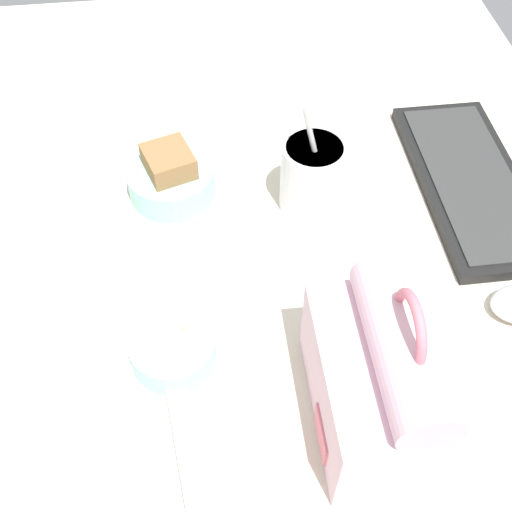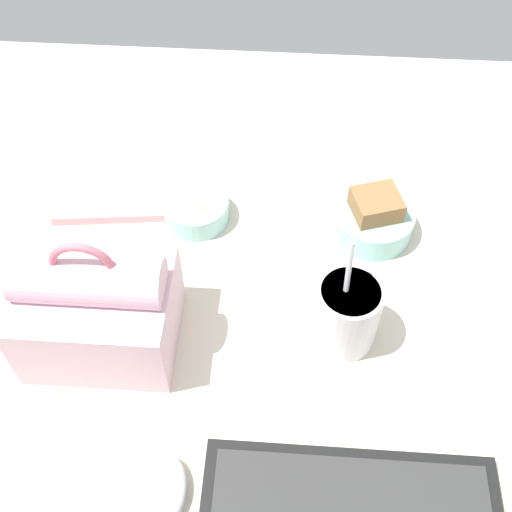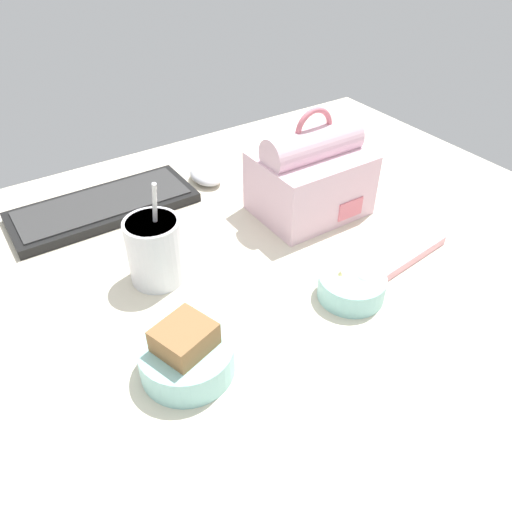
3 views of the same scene
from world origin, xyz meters
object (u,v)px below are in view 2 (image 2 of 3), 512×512
computer_mouse (162,491)px  chopstick_case (112,215)px  bento_bowl_sandwich (373,219)px  keyboard (351,511)px  bento_bowl_snacks (196,209)px  lunch_bag (97,308)px  soup_cup (347,313)px

computer_mouse → chopstick_case: 45.12cm
bento_bowl_sandwich → computer_mouse: 50.15cm
keyboard → computer_mouse: computer_mouse is taller
keyboard → bento_bowl_snacks: size_ratio=3.36×
lunch_bag → soup_cup: 32.65cm
bento_bowl_sandwich → computer_mouse: bearing=58.5°
bento_bowl_sandwich → chopstick_case: size_ratio=0.66×
lunch_bag → bento_bowl_snacks: 25.40cm
soup_cup → bento_bowl_snacks: (22.83, -20.34, -3.60)cm
lunch_bag → soup_cup: (-32.50, -2.53, -1.76)cm
soup_cup → bento_bowl_sandwich: soup_cup is taller
keyboard → bento_bowl_sandwich: 43.70cm
lunch_bag → bento_bowl_snacks: (-9.67, -22.87, -5.36)cm
soup_cup → bento_bowl_sandwich: 20.20cm
keyboard → soup_cup: size_ratio=1.91×
keyboard → bento_bowl_snacks: 50.13cm
soup_cup → chopstick_case: bearing=-28.0°
bento_bowl_snacks → chopstick_case: (13.51, 1.03, -1.27)cm
keyboard → lunch_bag: lunch_bag is taller
soup_cup → computer_mouse: (21.46, 23.28, -4.24)cm
lunch_bag → computer_mouse: bearing=118.0°
chopstick_case → lunch_bag: bearing=100.0°
bento_bowl_sandwich → chopstick_case: bento_bowl_sandwich is taller
bento_bowl_snacks → computer_mouse: size_ratio=1.18×
bento_bowl_sandwich → bento_bowl_snacks: bearing=-1.9°
keyboard → soup_cup: bearing=-88.8°
soup_cup → computer_mouse: bearing=47.3°
keyboard → chopstick_case: size_ratio=1.82×
lunch_bag → chopstick_case: size_ratio=1.08×
bento_bowl_sandwich → bento_bowl_snacks: (27.59, -0.89, -0.86)cm
soup_cup → chopstick_case: size_ratio=0.96×
bento_bowl_sandwich → computer_mouse: bento_bowl_sandwich is taller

